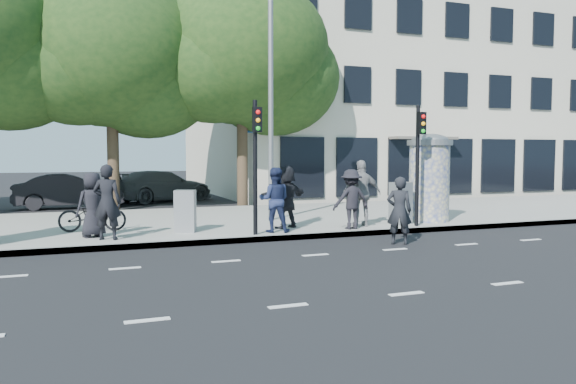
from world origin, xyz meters
name	(u,v)px	position (x,y,z in m)	size (l,w,h in m)	color
ground	(344,267)	(0.00, 0.00, 0.00)	(120.00, 120.00, 0.00)	black
sidewalk	(239,220)	(0.00, 7.50, 0.07)	(40.00, 8.00, 0.15)	gray
curb	(282,238)	(0.00, 3.55, 0.07)	(40.00, 0.10, 0.16)	slate
lane_dash_near	(406,294)	(0.00, -2.20, 0.00)	(32.00, 0.12, 0.01)	silver
lane_dash_far	(315,255)	(0.00, 1.40, 0.00)	(32.00, 0.12, 0.01)	silver
ad_column_right	(429,176)	(5.20, 4.70, 1.54)	(1.36, 1.36, 2.65)	beige
traffic_pole_near	(256,153)	(-0.60, 3.79, 2.23)	(0.22, 0.31, 3.40)	black
traffic_pole_far	(419,153)	(4.20, 3.79, 2.23)	(0.22, 0.31, 3.40)	black
street_lamp	(271,68)	(0.80, 6.63, 4.79)	(0.25, 0.93, 8.00)	slate
tree_near_left	(111,51)	(-3.50, 12.70, 6.06)	(6.80, 6.80, 8.97)	#38281C
tree_center	(242,51)	(1.50, 12.30, 6.31)	(7.00, 7.00, 9.30)	#38281C
building	(376,89)	(12.00, 19.99, 5.99)	(20.30, 15.85, 12.00)	beige
ped_a	(93,205)	(-4.48, 4.84, 0.96)	(0.79, 0.51, 1.61)	black
ped_b	(107,202)	(-4.16, 4.28, 1.05)	(0.66, 0.43, 1.81)	black
ped_c	(274,200)	(0.00, 4.09, 1.00)	(0.82, 0.64, 1.70)	#1C2547
ped_d	(351,199)	(2.16, 3.94, 0.96)	(1.05, 0.60, 1.63)	black
ped_e	(362,193)	(2.70, 4.33, 1.09)	(1.10, 0.63, 1.88)	gray
ped_f	(286,197)	(0.58, 4.74, 1.02)	(1.61, 0.58, 1.73)	black
man_road	(399,211)	(2.48, 2.01, 0.83)	(0.60, 0.40, 1.65)	black
bicycle	(92,214)	(-4.46, 5.92, 0.60)	(1.71, 0.60, 0.90)	black
cabinet_left	(185,211)	(-2.18, 4.94, 0.70)	(0.53, 0.38, 1.10)	gray
cabinet_right	(401,203)	(3.99, 4.36, 0.76)	(0.58, 0.43, 1.22)	gray
car_mid	(69,191)	(-5.13, 14.39, 0.69)	(4.17, 1.45, 1.37)	black
car_right	(161,186)	(-1.19, 16.34, 0.71)	(4.88, 1.98, 1.42)	#4E5154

